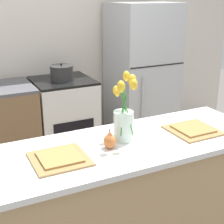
{
  "coord_description": "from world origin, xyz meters",
  "views": [
    {
      "loc": [
        -0.97,
        -1.69,
        1.77
      ],
      "look_at": [
        0.0,
        0.25,
        1.0
      ],
      "focal_mm": 55.0,
      "sensor_mm": 36.0,
      "label": 1
    }
  ],
  "objects": [
    {
      "name": "refrigerator",
      "position": [
        1.05,
        1.6,
        0.83
      ],
      "size": [
        0.68,
        0.67,
        1.66
      ],
      "color": "#B7BABC",
      "rests_on": "ground_plane"
    },
    {
      "name": "kitchen_island",
      "position": [
        0.0,
        0.0,
        0.44
      ],
      "size": [
        1.8,
        0.66,
        0.88
      ],
      "color": "tan",
      "rests_on": "ground_plane"
    },
    {
      "name": "pear_figurine",
      "position": [
        -0.15,
        -0.02,
        0.93
      ],
      "size": [
        0.08,
        0.08,
        0.13
      ],
      "color": "#C66B33",
      "rests_on": "kitchen_island"
    },
    {
      "name": "stove_range",
      "position": [
        0.1,
        1.6,
        0.46
      ],
      "size": [
        0.6,
        0.61,
        0.91
      ],
      "color": "silver",
      "rests_on": "ground_plane"
    },
    {
      "name": "flower_vase",
      "position": [
        -0.02,
        0.04,
        1.03
      ],
      "size": [
        0.15,
        0.19,
        0.43
      ],
      "color": "silver",
      "rests_on": "kitchen_island"
    },
    {
      "name": "plate_setting_right",
      "position": [
        0.47,
        -0.03,
        0.89
      ],
      "size": [
        0.31,
        0.31,
        0.02
      ],
      "color": "olive",
      "rests_on": "kitchen_island"
    },
    {
      "name": "cooking_pot",
      "position": [
        0.09,
        1.58,
        0.99
      ],
      "size": [
        0.24,
        0.24,
        0.17
      ],
      "color": "#2D2D2D",
      "rests_on": "stove_range"
    },
    {
      "name": "back_wall",
      "position": [
        0.0,
        2.0,
        1.35
      ],
      "size": [
        5.2,
        0.08,
        2.7
      ],
      "color": "silver",
      "rests_on": "ground_plane"
    },
    {
      "name": "plate_setting_left",
      "position": [
        -0.47,
        -0.03,
        0.89
      ],
      "size": [
        0.31,
        0.31,
        0.02
      ],
      "color": "olive",
      "rests_on": "kitchen_island"
    }
  ]
}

